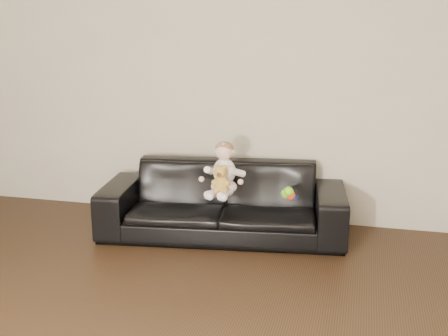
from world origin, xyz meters
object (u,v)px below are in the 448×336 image
(toy_blue_disc, at_px, (291,197))
(baby, at_px, (224,171))
(toy_green, at_px, (287,193))
(teddy_bear, at_px, (221,179))
(toy_rattle, at_px, (291,195))
(sofa, at_px, (223,201))

(toy_blue_disc, bearing_deg, baby, -176.88)
(baby, height_order, toy_blue_disc, baby)
(baby, relative_size, toy_green, 3.52)
(teddy_bear, distance_m, toy_green, 0.55)
(baby, height_order, toy_rattle, baby)
(sofa, distance_m, toy_blue_disc, 0.61)
(toy_green, distance_m, toy_rattle, 0.05)
(sofa, bearing_deg, baby, -79.70)
(sofa, relative_size, toy_green, 16.53)
(baby, bearing_deg, toy_blue_disc, 21.45)
(toy_rattle, bearing_deg, sofa, 166.64)
(toy_green, relative_size, toy_blue_disc, 1.17)
(toy_green, distance_m, toy_blue_disc, 0.05)
(sofa, height_order, toy_blue_disc, sofa)
(baby, relative_size, teddy_bear, 1.91)
(toy_green, xyz_separation_m, toy_blue_disc, (0.03, 0.03, -0.04))
(toy_blue_disc, bearing_deg, sofa, 172.26)
(toy_green, relative_size, toy_rattle, 1.61)
(toy_rattle, xyz_separation_m, toy_blue_disc, (-0.00, 0.06, -0.03))
(teddy_bear, xyz_separation_m, toy_green, (0.52, 0.14, -0.12))
(sofa, xyz_separation_m, toy_blue_disc, (0.60, -0.08, 0.10))
(sofa, bearing_deg, toy_blue_disc, -14.91)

